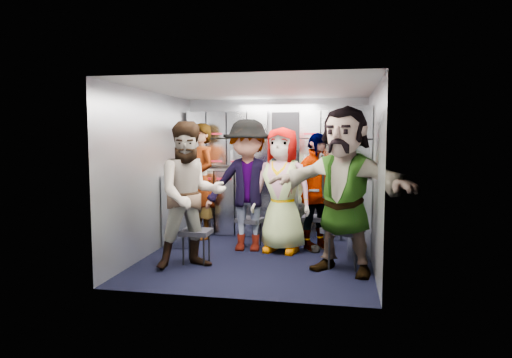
% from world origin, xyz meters
% --- Properties ---
extents(floor, '(3.00, 3.00, 0.00)m').
position_xyz_m(floor, '(0.00, 0.00, 0.00)').
color(floor, black).
rests_on(floor, ground).
extents(wall_back, '(2.80, 0.04, 2.10)m').
position_xyz_m(wall_back, '(0.00, 1.50, 1.05)').
color(wall_back, '#9A9FA8').
rests_on(wall_back, ground).
extents(wall_left, '(0.04, 3.00, 2.10)m').
position_xyz_m(wall_left, '(-1.40, 0.00, 1.05)').
color(wall_left, '#9A9FA8').
rests_on(wall_left, ground).
extents(wall_right, '(0.04, 3.00, 2.10)m').
position_xyz_m(wall_right, '(1.40, 0.00, 1.05)').
color(wall_right, '#9A9FA8').
rests_on(wall_right, ground).
extents(ceiling, '(2.80, 3.00, 0.02)m').
position_xyz_m(ceiling, '(0.00, 0.00, 2.10)').
color(ceiling, silver).
rests_on(ceiling, wall_back).
extents(cart_bank_back, '(2.68, 0.38, 0.99)m').
position_xyz_m(cart_bank_back, '(0.00, 1.29, 0.49)').
color(cart_bank_back, '#A1A6B1').
rests_on(cart_bank_back, ground).
extents(cart_bank_left, '(0.38, 0.76, 0.99)m').
position_xyz_m(cart_bank_left, '(-1.19, 0.56, 0.49)').
color(cart_bank_left, '#A1A6B1').
rests_on(cart_bank_left, ground).
extents(counter, '(2.68, 0.42, 0.03)m').
position_xyz_m(counter, '(0.00, 1.29, 1.01)').
color(counter, silver).
rests_on(counter, cart_bank_back).
extents(locker_bank_back, '(2.68, 0.28, 0.82)m').
position_xyz_m(locker_bank_back, '(0.00, 1.35, 1.49)').
color(locker_bank_back, '#A1A6B1').
rests_on(locker_bank_back, wall_back).
extents(locker_bank_right, '(0.28, 1.00, 0.82)m').
position_xyz_m(locker_bank_right, '(1.25, 0.70, 1.49)').
color(locker_bank_right, '#A1A6B1').
rests_on(locker_bank_right, wall_right).
extents(right_cabinet, '(0.28, 1.20, 1.00)m').
position_xyz_m(right_cabinet, '(1.25, 0.60, 0.50)').
color(right_cabinet, '#A1A6B1').
rests_on(right_cabinet, ground).
extents(coffee_niche, '(0.46, 0.16, 0.84)m').
position_xyz_m(coffee_niche, '(0.18, 1.41, 1.47)').
color(coffee_niche, black).
rests_on(coffee_niche, wall_back).
extents(red_latch_strip, '(2.60, 0.02, 0.03)m').
position_xyz_m(red_latch_strip, '(0.00, 1.09, 0.88)').
color(red_latch_strip, '#AD1627').
rests_on(red_latch_strip, cart_bank_back).
extents(jump_seat_near_left, '(0.34, 0.33, 0.41)m').
position_xyz_m(jump_seat_near_left, '(-0.68, -0.41, 0.36)').
color(jump_seat_near_left, black).
rests_on(jump_seat_near_left, ground).
extents(jump_seat_mid_left, '(0.42, 0.41, 0.40)m').
position_xyz_m(jump_seat_mid_left, '(-0.20, 0.51, 0.35)').
color(jump_seat_mid_left, black).
rests_on(jump_seat_mid_left, ground).
extents(jump_seat_center, '(0.45, 0.43, 0.48)m').
position_xyz_m(jump_seat_center, '(0.26, 0.53, 0.43)').
color(jump_seat_center, black).
rests_on(jump_seat_center, ground).
extents(jump_seat_mid_right, '(0.39, 0.37, 0.42)m').
position_xyz_m(jump_seat_mid_right, '(0.68, 0.71, 0.37)').
color(jump_seat_mid_right, black).
rests_on(jump_seat_mid_right, ground).
extents(jump_seat_near_right, '(0.52, 0.51, 0.48)m').
position_xyz_m(jump_seat_near_right, '(1.05, -0.26, 0.42)').
color(jump_seat_near_right, black).
rests_on(jump_seat_near_right, ground).
extents(attendant_standing, '(0.74, 0.73, 1.72)m').
position_xyz_m(attendant_standing, '(-1.05, 0.92, 0.86)').
color(attendant_standing, black).
rests_on(attendant_standing, ground).
extents(attendant_arc_a, '(1.04, 0.98, 1.70)m').
position_xyz_m(attendant_arc_a, '(-0.68, -0.59, 0.85)').
color(attendant_arc_a, black).
rests_on(attendant_arc_a, ground).
extents(attendant_arc_b, '(1.16, 0.71, 1.75)m').
position_xyz_m(attendant_arc_b, '(-0.20, 0.33, 0.87)').
color(attendant_arc_b, black).
rests_on(attendant_arc_b, ground).
extents(attendant_arc_c, '(0.88, 0.66, 1.64)m').
position_xyz_m(attendant_arc_c, '(0.26, 0.35, 0.82)').
color(attendant_arc_c, black).
rests_on(attendant_arc_c, ground).
extents(attendant_arc_d, '(0.94, 0.91, 1.57)m').
position_xyz_m(attendant_arc_d, '(0.68, 0.53, 0.79)').
color(attendant_arc_d, black).
rests_on(attendant_arc_d, ground).
extents(attendant_arc_e, '(1.81, 1.18, 1.87)m').
position_xyz_m(attendant_arc_e, '(1.05, -0.44, 0.93)').
color(attendant_arc_e, black).
rests_on(attendant_arc_e, ground).
extents(bottle_left, '(0.06, 0.06, 0.27)m').
position_xyz_m(bottle_left, '(-0.15, 1.24, 1.17)').
color(bottle_left, white).
rests_on(bottle_left, counter).
extents(bottle_mid, '(0.07, 0.07, 0.28)m').
position_xyz_m(bottle_mid, '(-0.64, 1.24, 1.17)').
color(bottle_mid, white).
rests_on(bottle_mid, counter).
extents(bottle_right, '(0.07, 0.07, 0.23)m').
position_xyz_m(bottle_right, '(0.48, 1.24, 1.14)').
color(bottle_right, white).
rests_on(bottle_right, counter).
extents(cup_left, '(0.09, 0.09, 0.10)m').
position_xyz_m(cup_left, '(-1.13, 1.23, 1.08)').
color(cup_left, tan).
rests_on(cup_left, counter).
extents(cup_right, '(0.08, 0.08, 0.10)m').
position_xyz_m(cup_right, '(0.80, 1.23, 1.08)').
color(cup_right, tan).
rests_on(cup_right, counter).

